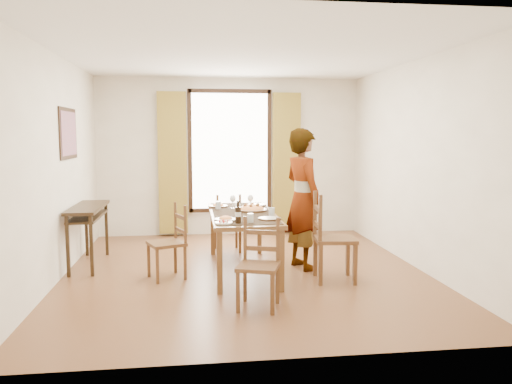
{
  "coord_description": "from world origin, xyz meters",
  "views": [
    {
      "loc": [
        -0.65,
        -6.15,
        1.74
      ],
      "look_at": [
        0.16,
        0.19,
        1.0
      ],
      "focal_mm": 35.0,
      "sensor_mm": 36.0,
      "label": 1
    }
  ],
  "objects": [
    {
      "name": "console_table",
      "position": [
        -2.03,
        0.6,
        0.68
      ],
      "size": [
        0.38,
        1.2,
        0.8
      ],
      "color": "black",
      "rests_on": "ground"
    },
    {
      "name": "plate_sw",
      "position": [
        -0.28,
        -0.49,
        0.78
      ],
      "size": [
        0.27,
        0.27,
        0.05
      ],
      "primitive_type": null,
      "color": "silver",
      "rests_on": "dining_table"
    },
    {
      "name": "tumbler_b",
      "position": [
        -0.32,
        0.4,
        0.81
      ],
      "size": [
        0.07,
        0.07,
        0.1
      ],
      "primitive_type": "cylinder",
      "color": "silver",
      "rests_on": "dining_table"
    },
    {
      "name": "chair_west",
      "position": [
        -0.94,
        -0.14,
        0.42
      ],
      "size": [
        0.52,
        0.52,
        0.9
      ],
      "rotation": [
        0.0,
        0.0,
        -1.19
      ],
      "color": "brown",
      "rests_on": "ground"
    },
    {
      "name": "tumbler_a",
      "position": [
        0.3,
        -0.23,
        0.81
      ],
      "size": [
        0.07,
        0.07,
        0.1
      ],
      "primitive_type": "cylinder",
      "color": "silver",
      "rests_on": "dining_table"
    },
    {
      "name": "wine_bottle",
      "position": [
        -0.15,
        -0.68,
        0.88
      ],
      "size": [
        0.07,
        0.07,
        0.25
      ],
      "primitive_type": null,
      "color": "black",
      "rests_on": "dining_table"
    },
    {
      "name": "room_shell",
      "position": [
        -0.0,
        0.13,
        1.54
      ],
      "size": [
        4.6,
        5.1,
        2.74
      ],
      "color": "white",
      "rests_on": "ground"
    },
    {
      "name": "tumbler_c",
      "position": [
        -0.01,
        -0.65,
        0.81
      ],
      "size": [
        0.07,
        0.07,
        0.1
      ],
      "primitive_type": "cylinder",
      "color": "silver",
      "rests_on": "dining_table"
    },
    {
      "name": "wine_glass_c",
      "position": [
        -0.12,
        0.41,
        0.85
      ],
      "size": [
        0.08,
        0.08,
        0.18
      ],
      "primitive_type": null,
      "color": "white",
      "rests_on": "dining_table"
    },
    {
      "name": "plate_se",
      "position": [
        0.24,
        -0.49,
        0.78
      ],
      "size": [
        0.27,
        0.27,
        0.05
      ],
      "primitive_type": null,
      "color": "silver",
      "rests_on": "dining_table"
    },
    {
      "name": "plate_nw",
      "position": [
        -0.31,
        0.6,
        0.78
      ],
      "size": [
        0.27,
        0.27,
        0.05
      ],
      "primitive_type": null,
      "color": "silver",
      "rests_on": "dining_table"
    },
    {
      "name": "man",
      "position": [
        0.77,
        0.12,
        0.91
      ],
      "size": [
        0.93,
        0.85,
        1.82
      ],
      "primitive_type": "imported",
      "rotation": [
        0.0,
        0.0,
        1.9
      ],
      "color": "gray",
      "rests_on": "ground"
    },
    {
      "name": "caprese_plate",
      "position": [
        -0.31,
        -0.68,
        0.78
      ],
      "size": [
        0.2,
        0.2,
        0.04
      ],
      "primitive_type": null,
      "color": "silver",
      "rests_on": "dining_table"
    },
    {
      "name": "chair_south",
      "position": [
        -0.0,
        -1.3,
        0.42
      ],
      "size": [
        0.5,
        0.5,
        0.9
      ],
      "rotation": [
        0.0,
        0.0,
        -0.31
      ],
      "color": "brown",
      "rests_on": "ground"
    },
    {
      "name": "plate_ne",
      "position": [
        0.23,
        0.65,
        0.78
      ],
      "size": [
        0.27,
        0.27,
        0.05
      ],
      "primitive_type": null,
      "color": "silver",
      "rests_on": "dining_table"
    },
    {
      "name": "dining_table",
      "position": [
        -0.03,
        0.07,
        0.69
      ],
      "size": [
        0.8,
        1.94,
        0.76
      ],
      "color": "brown",
      "rests_on": "ground"
    },
    {
      "name": "ground",
      "position": [
        0.0,
        0.0,
        0.0
      ],
      "size": [
        5.0,
        5.0,
        0.0
      ],
      "primitive_type": "plane",
      "color": "#4A3117",
      "rests_on": "ground"
    },
    {
      "name": "chair_east",
      "position": [
        0.98,
        -0.49,
        0.49
      ],
      "size": [
        0.51,
        0.51,
        1.06
      ],
      "rotation": [
        0.0,
        0.0,
        1.47
      ],
      "color": "brown",
      "rests_on": "ground"
    },
    {
      "name": "pasta_platter",
      "position": [
        0.1,
        0.18,
        0.81
      ],
      "size": [
        0.4,
        0.4,
        0.1
      ],
      "primitive_type": null,
      "color": "orange",
      "rests_on": "dining_table"
    },
    {
      "name": "chair_north",
      "position": [
        -0.14,
        1.16,
        0.41
      ],
      "size": [
        0.41,
        0.41,
        0.87
      ],
      "rotation": [
        0.0,
        0.0,
        3.22
      ],
      "color": "brown",
      "rests_on": "ground"
    },
    {
      "name": "wine_glass_b",
      "position": [
        0.12,
        0.43,
        0.85
      ],
      "size": [
        0.08,
        0.08,
        0.18
      ],
      "primitive_type": null,
      "color": "white",
      "rests_on": "dining_table"
    },
    {
      "name": "wine_glass_a",
      "position": [
        -0.12,
        -0.31,
        0.85
      ],
      "size": [
        0.08,
        0.08,
        0.18
      ],
      "primitive_type": null,
      "color": "white",
      "rests_on": "dining_table"
    }
  ]
}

